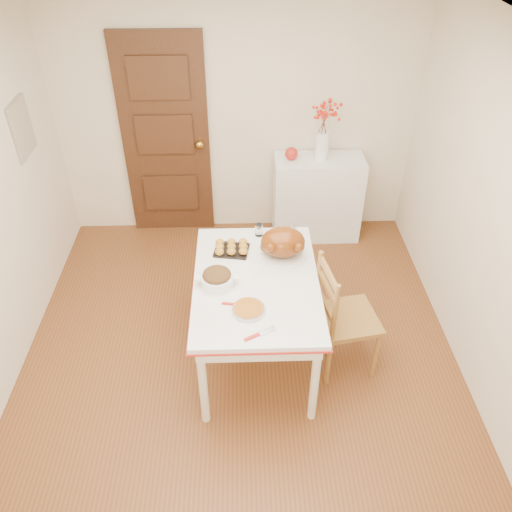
{
  "coord_description": "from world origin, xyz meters",
  "views": [
    {
      "loc": [
        0.04,
        -2.82,
        3.24
      ],
      "look_at": [
        0.13,
        0.11,
        0.99
      ],
      "focal_mm": 36.52,
      "sensor_mm": 36.0,
      "label": 1
    }
  ],
  "objects_px": {
    "chair_oak": "(348,316)",
    "sideboard": "(317,198)",
    "kitchen_table": "(256,320)",
    "turkey_platter": "(283,244)",
    "pumpkin_pie": "(248,309)"
  },
  "relations": [
    {
      "from": "kitchen_table",
      "to": "turkey_platter",
      "type": "bearing_deg",
      "value": 52.25
    },
    {
      "from": "sideboard",
      "to": "pumpkin_pie",
      "type": "relative_size",
      "value": 3.98
    },
    {
      "from": "kitchen_table",
      "to": "chair_oak",
      "type": "relative_size",
      "value": 1.36
    },
    {
      "from": "kitchen_table",
      "to": "turkey_platter",
      "type": "xyz_separation_m",
      "value": [
        0.21,
        0.27,
        0.53
      ]
    },
    {
      "from": "kitchen_table",
      "to": "pumpkin_pie",
      "type": "xyz_separation_m",
      "value": [
        -0.06,
        -0.32,
        0.43
      ]
    },
    {
      "from": "chair_oak",
      "to": "pumpkin_pie",
      "type": "bearing_deg",
      "value": 98.59
    },
    {
      "from": "turkey_platter",
      "to": "sideboard",
      "type": "bearing_deg",
      "value": 63.12
    },
    {
      "from": "sideboard",
      "to": "kitchen_table",
      "type": "height_order",
      "value": "sideboard"
    },
    {
      "from": "kitchen_table",
      "to": "chair_oak",
      "type": "distance_m",
      "value": 0.7
    },
    {
      "from": "sideboard",
      "to": "kitchen_table",
      "type": "xyz_separation_m",
      "value": [
        -0.68,
        -1.72,
        -0.04
      ]
    },
    {
      "from": "kitchen_table",
      "to": "turkey_platter",
      "type": "height_order",
      "value": "turkey_platter"
    },
    {
      "from": "turkey_platter",
      "to": "pumpkin_pie",
      "type": "relative_size",
      "value": 1.75
    },
    {
      "from": "chair_oak",
      "to": "sideboard",
      "type": "bearing_deg",
      "value": -9.74
    },
    {
      "from": "turkey_platter",
      "to": "pumpkin_pie",
      "type": "height_order",
      "value": "turkey_platter"
    },
    {
      "from": "turkey_platter",
      "to": "chair_oak",
      "type": "bearing_deg",
      "value": -44.47
    }
  ]
}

